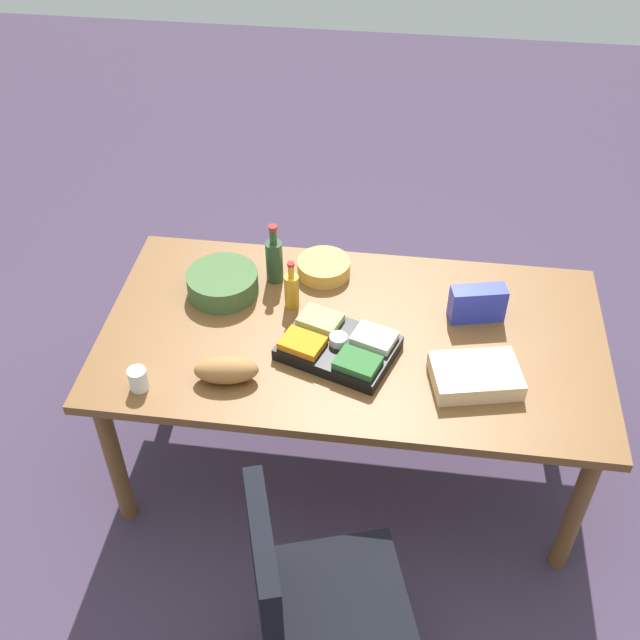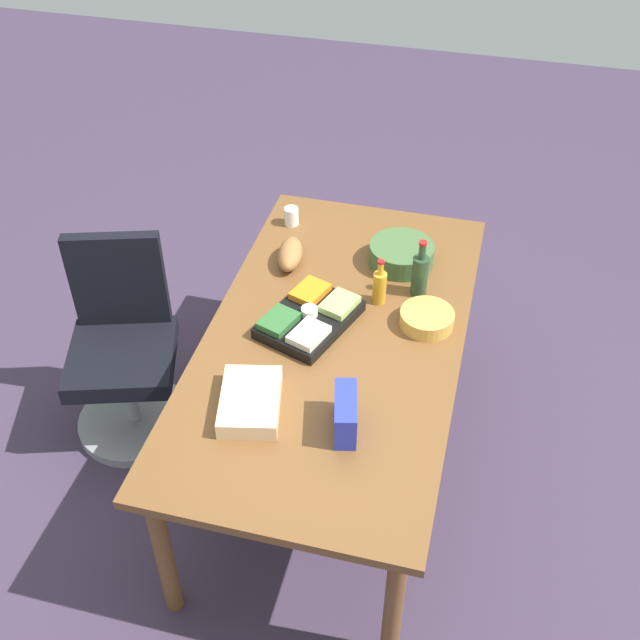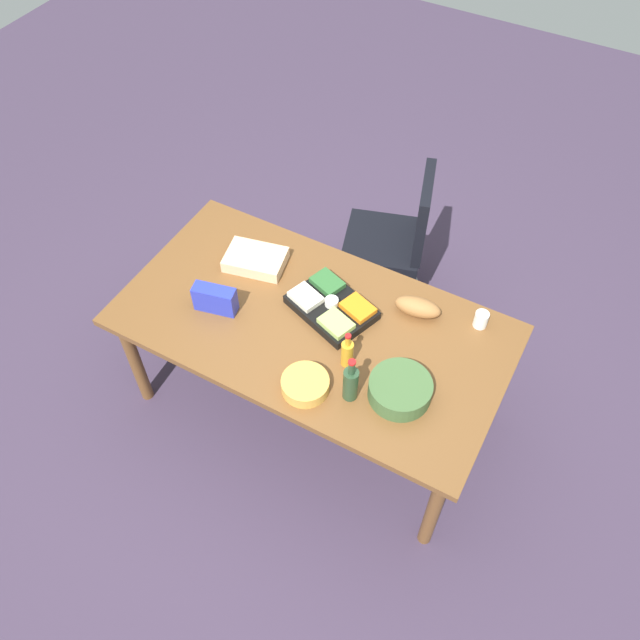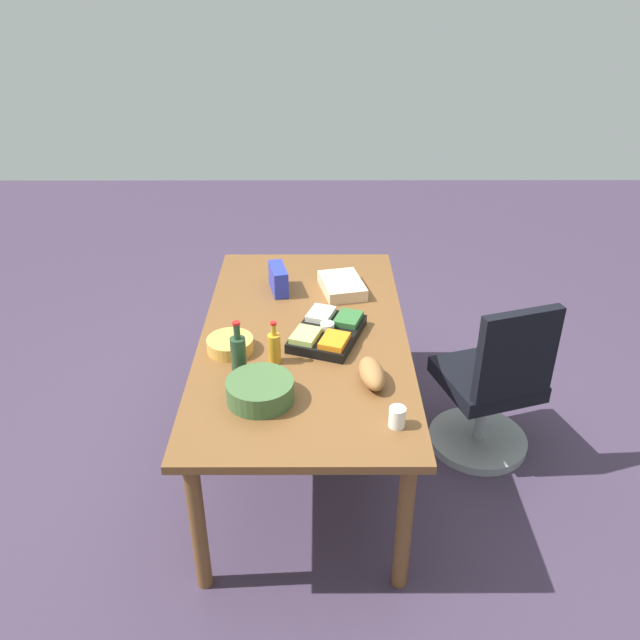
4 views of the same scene
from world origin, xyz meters
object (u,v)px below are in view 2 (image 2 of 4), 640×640
Objects in this scene: conference_table at (334,349)px; paper_cup at (291,216)px; sheet_cake at (250,401)px; wine_bottle at (420,274)px; bread_loaf at (290,254)px; dressing_bottle at (380,286)px; salad_bowl at (401,254)px; veggie_tray at (309,317)px; chip_bowl at (427,319)px; office_chair at (126,360)px; chip_bag_blue at (345,414)px.

conference_table is 22.19× the size of paper_cup.
wine_bottle reaches higher than sheet_cake.
dressing_bottle is at bearing 69.00° from bread_loaf.
wine_bottle is at bearing 29.15° from salad_bowl.
veggie_tray is 0.60m from salad_bowl.
veggie_tray is 2.26× the size of dressing_bottle.
dressing_bottle reaches higher than bread_loaf.
salad_bowl reaches higher than paper_cup.
dressing_bottle reaches higher than salad_bowl.
bread_loaf is 0.87× the size of wine_bottle.
salad_bowl is 0.44m from chip_bowl.
salad_bowl is at bearing 115.32° from office_chair.
office_chair is 3.09× the size of sheet_cake.
dressing_bottle is 0.31m from salad_bowl.
veggie_tray is at bearing -49.02° from dressing_bottle.
sheet_cake is (1.22, 0.19, -0.01)m from paper_cup.
conference_table is at bearing 28.07° from paper_cup.
chip_bag_blue is 0.92× the size of bread_loaf.
wine_bottle is at bearing 149.05° from sheet_cake.
bread_loaf reaches higher than paper_cup.
conference_table is at bearing -162.15° from chip_bag_blue.
bread_loaf is at bearing -153.46° from veggie_tray.
dressing_bottle is (-0.75, -0.02, 0.01)m from chip_bag_blue.
wine_bottle reaches higher than bread_loaf.
office_chair reaches higher than sheet_cake.
paper_cup is at bearing -171.24° from sheet_cake.
conference_table is 1.06m from office_chair.
sheet_cake reaches higher than conference_table.
conference_table is at bearing 35.82° from bread_loaf.
veggie_tray is at bearing -29.89° from salad_bowl.
salad_bowl is at bearing 104.39° from bread_loaf.
sheet_cake is at bearing 59.19° from office_chair.
veggie_tray is 1.79× the size of wine_bottle.
veggie_tray is at bearing 92.72° from office_chair.
veggie_tray is 0.44m from bread_loaf.
conference_table is 8.75× the size of chip_bowl.
bread_loaf is 0.32m from paper_cup.
bread_loaf is 0.81× the size of salad_bowl.
wine_bottle reaches higher than veggie_tray.
chip_bag_blue is at bearing -1.32° from salad_bowl.
chip_bowl is (-0.12, 0.48, -0.00)m from veggie_tray.
veggie_tray is (-0.04, 0.89, 0.42)m from office_chair.
bread_loaf is 0.51m from salad_bowl.
conference_table is 9.09× the size of dressing_bottle.
veggie_tray is 5.51× the size of paper_cup.
office_chair is 1.35m from chip_bag_blue.
office_chair is 4.49× the size of dressing_bottle.
office_chair reaches higher than veggie_tray.
office_chair reaches higher than chip_bag_blue.
dressing_bottle is at bearing -57.99° from wine_bottle.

